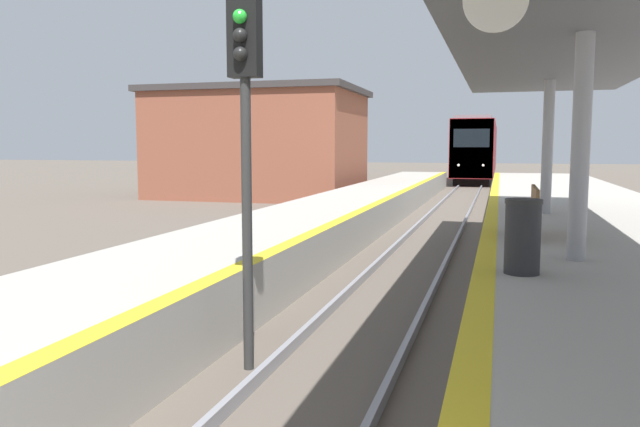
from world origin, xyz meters
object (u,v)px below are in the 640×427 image
Objects in this scene: signal_near at (245,113)px; bench at (528,210)px; train at (477,150)px; trash_bin at (523,236)px.

bench is at bearing 58.87° from signal_near.
signal_near is at bearing -121.13° from bench.
train is at bearing 88.75° from signal_near.
bench is at bearing -86.69° from train.
signal_near is 6.64m from bench.
bench is (3.34, 5.53, -1.56)m from signal_near.
train reaches higher than signal_near.
signal_near is 4.38× the size of trash_bin.
trash_bin is at bearing -87.24° from train.
train is 12.76× the size of bench.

